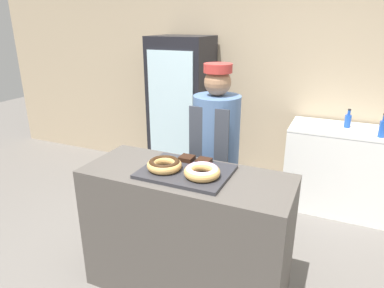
# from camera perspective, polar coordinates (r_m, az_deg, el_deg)

# --- Properties ---
(ground_plane) EXTENTS (14.00, 14.00, 0.00)m
(ground_plane) POSITION_cam_1_polar(r_m,az_deg,el_deg) (2.89, -0.88, -22.50)
(ground_plane) COLOR #66605B
(wall_back) EXTENTS (8.00, 0.06, 2.70)m
(wall_back) POSITION_cam_1_polar(r_m,az_deg,el_deg) (4.21, 11.62, 11.30)
(wall_back) COLOR tan
(wall_back) RESTS_ON ground_plane
(display_counter) EXTENTS (1.46, 0.59, 0.96)m
(display_counter) POSITION_cam_1_polar(r_m,az_deg,el_deg) (2.59, -0.93, -14.61)
(display_counter) COLOR #4C4742
(display_counter) RESTS_ON ground_plane
(serving_tray) EXTENTS (0.60, 0.46, 0.02)m
(serving_tray) POSITION_cam_1_polar(r_m,az_deg,el_deg) (2.35, -1.00, -4.62)
(serving_tray) COLOR #2D2D33
(serving_tray) RESTS_ON display_counter
(donut_chocolate_glaze) EXTENTS (0.24, 0.24, 0.07)m
(donut_chocolate_glaze) POSITION_cam_1_polar(r_m,az_deg,el_deg) (2.34, -4.63, -3.40)
(donut_chocolate_glaze) COLOR tan
(donut_chocolate_glaze) RESTS_ON serving_tray
(donut_light_glaze) EXTENTS (0.24, 0.24, 0.07)m
(donut_light_glaze) POSITION_cam_1_polar(r_m,az_deg,el_deg) (2.23, 1.68, -4.56)
(donut_light_glaze) COLOR tan
(donut_light_glaze) RESTS_ON serving_tray
(brownie_back_left) EXTENTS (0.10, 0.10, 0.03)m
(brownie_back_left) POSITION_cam_1_polar(r_m,az_deg,el_deg) (2.49, -0.86, -2.40)
(brownie_back_left) COLOR black
(brownie_back_left) RESTS_ON serving_tray
(brownie_back_right) EXTENTS (0.10, 0.10, 0.03)m
(brownie_back_right) POSITION_cam_1_polar(r_m,az_deg,el_deg) (2.44, 1.98, -2.88)
(brownie_back_right) COLOR black
(brownie_back_right) RESTS_ON serving_tray
(baker_person) EXTENTS (0.39, 0.39, 1.64)m
(baker_person) POSITION_cam_1_polar(r_m,az_deg,el_deg) (2.91, 3.93, -2.21)
(baker_person) COLOR #4C4C51
(baker_person) RESTS_ON ground_plane
(beverage_fridge) EXTENTS (0.68, 0.60, 1.79)m
(beverage_fridge) POSITION_cam_1_polar(r_m,az_deg,el_deg) (4.24, -1.72, 5.47)
(beverage_fridge) COLOR black
(beverage_fridge) RESTS_ON ground_plane
(chest_freezer) EXTENTS (1.06, 0.60, 0.91)m
(chest_freezer) POSITION_cam_1_polar(r_m,az_deg,el_deg) (3.99, 23.18, -3.78)
(chest_freezer) COLOR white
(chest_freezer) RESTS_ON ground_plane
(bottle_blue) EXTENTS (0.06, 0.06, 0.20)m
(bottle_blue) POSITION_cam_1_polar(r_m,az_deg,el_deg) (3.88, 24.53, 3.60)
(bottle_blue) COLOR #1E4CB2
(bottle_blue) RESTS_ON chest_freezer
(bottle_blue_b) EXTENTS (0.06, 0.06, 0.23)m
(bottle_blue_b) POSITION_cam_1_polar(r_m,az_deg,el_deg) (3.69, 29.16, 2.31)
(bottle_blue_b) COLOR #1E4CB2
(bottle_blue_b) RESTS_ON chest_freezer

